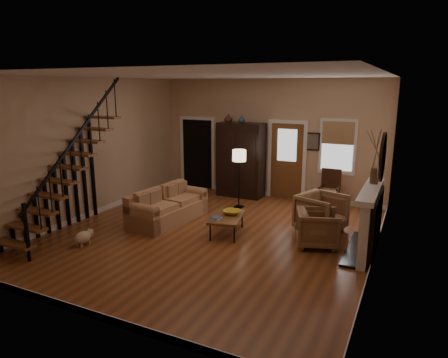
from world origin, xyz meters
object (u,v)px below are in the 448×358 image
at_px(coffee_table, 227,225).
at_px(armchair_right, 321,213).
at_px(sofa, 168,206).
at_px(floor_lamp, 239,179).
at_px(armoire, 241,160).
at_px(side_chair, 329,190).
at_px(armchair_left, 318,228).

relative_size(coffee_table, armchair_right, 1.17).
distance_m(sofa, armchair_right, 3.48).
relative_size(sofa, floor_lamp, 1.32).
distance_m(armchair_right, floor_lamp, 2.47).
relative_size(armoire, side_chair, 2.06).
distance_m(coffee_table, side_chair, 3.20).
bearing_deg(side_chair, sofa, -140.53).
distance_m(armoire, coffee_table, 3.23).
xyz_separation_m(armoire, sofa, (-0.62, -2.81, -0.67)).
bearing_deg(armoire, coffee_table, -71.85).
height_order(armoire, armchair_right, armoire).
bearing_deg(armchair_left, side_chair, -12.14).
bearing_deg(coffee_table, armoire, 108.15).
bearing_deg(coffee_table, sofa, 174.48).
bearing_deg(armoire, side_chair, -4.48).
bearing_deg(armchair_right, coffee_table, 139.87).
xyz_separation_m(sofa, side_chair, (3.17, 2.61, 0.13)).
height_order(coffee_table, floor_lamp, floor_lamp).
distance_m(sofa, coffee_table, 1.60).
relative_size(armoire, armchair_right, 2.29).
relative_size(armchair_left, armchair_right, 0.87).
distance_m(armoire, armchair_right, 3.39).
bearing_deg(sofa, armoire, 83.19).
bearing_deg(side_chair, armoire, 175.52).
distance_m(sofa, side_chair, 4.11).
bearing_deg(sofa, side_chair, 45.06).
bearing_deg(armchair_left, sofa, 72.08).
distance_m(armchair_left, floor_lamp, 2.96).
xyz_separation_m(armchair_right, side_chair, (-0.19, 1.69, 0.09)).
height_order(armoire, side_chair, armoire).
xyz_separation_m(armchair_left, armchair_right, (-0.12, 0.86, 0.05)).
distance_m(armoire, side_chair, 2.61).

